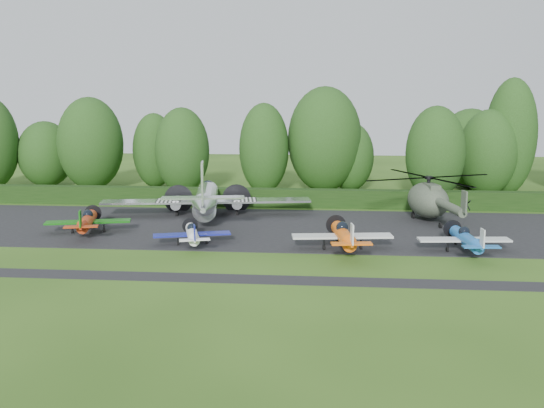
# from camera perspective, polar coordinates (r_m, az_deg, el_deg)

# --- Properties ---
(ground) EXTENTS (160.00, 160.00, 0.00)m
(ground) POSITION_cam_1_polar(r_m,az_deg,el_deg) (46.93, -2.33, -4.90)
(ground) COLOR #284714
(ground) RESTS_ON ground
(apron) EXTENTS (70.00, 18.00, 0.01)m
(apron) POSITION_cam_1_polar(r_m,az_deg,el_deg) (56.58, -1.04, -2.26)
(apron) COLOR black
(apron) RESTS_ON ground
(taxiway_verge) EXTENTS (70.00, 2.00, 0.00)m
(taxiway_verge) POSITION_cam_1_polar(r_m,az_deg,el_deg) (41.22, -3.40, -7.07)
(taxiway_verge) COLOR black
(taxiway_verge) RESTS_ON ground
(hedgerow) EXTENTS (90.00, 1.60, 2.00)m
(hedgerow) POSITION_cam_1_polar(r_m,az_deg,el_deg) (67.31, -0.06, -0.24)
(hedgerow) COLOR black
(hedgerow) RESTS_ON ground
(transport_plane) EXTENTS (21.21, 16.26, 6.80)m
(transport_plane) POSITION_cam_1_polar(r_m,az_deg,el_deg) (60.87, -6.26, 0.39)
(transport_plane) COLOR silver
(transport_plane) RESTS_ON ground
(light_plane_red) EXTENTS (7.44, 7.82, 2.86)m
(light_plane_red) POSITION_cam_1_polar(r_m,az_deg,el_deg) (56.34, -16.99, -1.53)
(light_plane_red) COLOR #AB300F
(light_plane_red) RESTS_ON ground
(light_plane_white) EXTENTS (6.35, 6.67, 2.44)m
(light_plane_white) POSITION_cam_1_polar(r_m,az_deg,el_deg) (50.19, -7.51, -2.78)
(light_plane_white) COLOR white
(light_plane_white) RESTS_ON ground
(light_plane_orange) EXTENTS (8.03, 8.44, 3.09)m
(light_plane_orange) POSITION_cam_1_polar(r_m,az_deg,el_deg) (48.37, 6.73, -2.93)
(light_plane_orange) COLOR #E95E0D
(light_plane_orange) RESTS_ON ground
(light_plane_blue) EXTENTS (7.21, 7.58, 2.77)m
(light_plane_blue) POSITION_cam_1_polar(r_m,az_deg,el_deg) (49.78, 17.81, -3.14)
(light_plane_blue) COLOR #1C5DAB
(light_plane_blue) RESTS_ON ground
(helicopter) EXTENTS (13.72, 16.06, 4.42)m
(helicopter) POSITION_cam_1_polar(r_m,az_deg,el_deg) (61.26, 14.49, 0.64)
(helicopter) COLOR #384132
(helicopter) RESTS_ON ground
(sign_board) EXTENTS (2.99, 0.11, 1.68)m
(sign_board) POSITION_cam_1_polar(r_m,az_deg,el_deg) (69.31, 21.73, 0.29)
(sign_board) COLOR #3F3326
(sign_board) RESTS_ON ground
(tree_0) EXTENTS (6.25, 6.25, 11.29)m
(tree_0) POSITION_cam_1_polar(r_m,az_deg,el_deg) (75.96, -0.76, 5.25)
(tree_0) COLOR black
(tree_0) RESTS_ON ground
(tree_1) EXTENTS (7.28, 7.28, 8.81)m
(tree_1) POSITION_cam_1_polar(r_m,az_deg,el_deg) (86.84, -20.52, 4.42)
(tree_1) COLOR black
(tree_1) RESTS_ON ground
(tree_2) EXTENTS (5.74, 5.74, 9.89)m
(tree_2) POSITION_cam_1_polar(r_m,az_deg,el_deg) (82.34, -11.00, 4.97)
(tree_2) COLOR black
(tree_2) RESTS_ON ground
(tree_3) EXTENTS (7.09, 7.09, 10.55)m
(tree_3) POSITION_cam_1_polar(r_m,az_deg,el_deg) (78.83, 19.66, 4.57)
(tree_3) COLOR black
(tree_3) RESTS_ON ground
(tree_4) EXTENTS (6.76, 6.76, 10.74)m
(tree_4) POSITION_cam_1_polar(r_m,az_deg,el_deg) (76.51, -8.44, 4.97)
(tree_4) COLOR black
(tree_4) RESTS_ON ground
(tree_6) EXTENTS (9.34, 9.34, 13.33)m
(tree_6) POSITION_cam_1_polar(r_m,az_deg,el_deg) (77.36, 4.97, 6.07)
(tree_6) COLOR black
(tree_6) RESTS_ON ground
(tree_7) EXTENTS (8.39, 8.39, 12.00)m
(tree_7) POSITION_cam_1_polar(r_m,az_deg,el_deg) (82.26, -16.71, 5.46)
(tree_7) COLOR black
(tree_7) RESTS_ON ground
(tree_8) EXTENTS (5.95, 5.95, 8.79)m
(tree_8) POSITION_cam_1_polar(r_m,az_deg,el_deg) (78.47, 7.40, 4.42)
(tree_8) COLOR black
(tree_8) RESTS_ON ground
(tree_9) EXTENTS (6.90, 6.90, 11.04)m
(tree_9) POSITION_cam_1_polar(r_m,az_deg,el_deg) (73.50, 15.11, 4.64)
(tree_9) COLOR black
(tree_9) RESTS_ON ground
(tree_11) EXTENTS (8.55, 8.55, 10.50)m
(tree_11) POSITION_cam_1_polar(r_m,az_deg,el_deg) (84.32, 18.10, 4.98)
(tree_11) COLOR black
(tree_11) RESTS_ON ground
(tree_12) EXTENTS (6.25, 6.25, 14.35)m
(tree_12) POSITION_cam_1_polar(r_m,az_deg,el_deg) (80.50, 21.53, 5.91)
(tree_12) COLOR black
(tree_12) RESTS_ON ground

